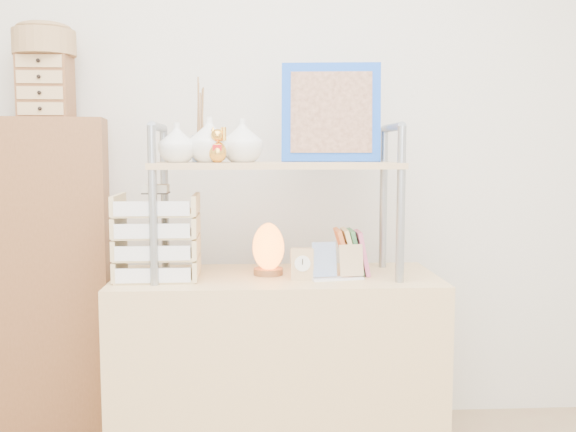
{
  "coord_description": "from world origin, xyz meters",
  "views": [
    {
      "loc": [
        -0.09,
        -1.16,
        1.21
      ],
      "look_at": [
        0.04,
        1.2,
        0.97
      ],
      "focal_mm": 40.0,
      "sensor_mm": 36.0,
      "label": 1
    }
  ],
  "objects_px": {
    "desk": "(277,373)",
    "letter_tray": "(157,241)",
    "salt_lamp": "(268,248)",
    "cabinet": "(55,278)"
  },
  "relations": [
    {
      "from": "desk",
      "to": "cabinet",
      "type": "height_order",
      "value": "cabinet"
    },
    {
      "from": "cabinet",
      "to": "letter_tray",
      "type": "relative_size",
      "value": 3.93
    },
    {
      "from": "cabinet",
      "to": "salt_lamp",
      "type": "xyz_separation_m",
      "value": [
        0.9,
        -0.35,
        0.17
      ]
    },
    {
      "from": "desk",
      "to": "salt_lamp",
      "type": "bearing_deg",
      "value": 152.89
    },
    {
      "from": "cabinet",
      "to": "salt_lamp",
      "type": "relative_size",
      "value": 6.9
    },
    {
      "from": "desk",
      "to": "salt_lamp",
      "type": "xyz_separation_m",
      "value": [
        -0.03,
        0.02,
        0.47
      ]
    },
    {
      "from": "desk",
      "to": "cabinet",
      "type": "distance_m",
      "value": 1.05
    },
    {
      "from": "desk",
      "to": "salt_lamp",
      "type": "distance_m",
      "value": 0.48
    },
    {
      "from": "desk",
      "to": "letter_tray",
      "type": "bearing_deg",
      "value": -175.94
    },
    {
      "from": "cabinet",
      "to": "salt_lamp",
      "type": "height_order",
      "value": "cabinet"
    }
  ]
}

